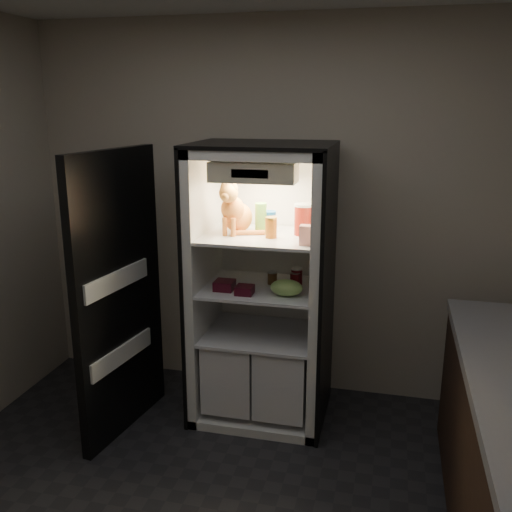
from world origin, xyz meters
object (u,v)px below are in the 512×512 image
at_px(salsa_jar, 271,227).
at_px(grape_bag, 286,288).
at_px(parmesan_shaker, 261,218).
at_px(refrigerator, 263,304).
at_px(soda_can_a, 297,276).
at_px(mayo_tub, 269,222).
at_px(cream_carton, 306,235).
at_px(tabby_cat, 235,212).
at_px(berry_box_right, 245,290).
at_px(soda_can_c, 295,281).
at_px(condiment_jar, 272,278).
at_px(berry_box_left, 225,285).
at_px(soda_can_b, 297,279).
at_px(pepper_jar, 303,219).

distance_m(salsa_jar, grape_bag, 0.39).
xyz_separation_m(parmesan_shaker, salsa_jar, (0.09, -0.11, -0.03)).
distance_m(parmesan_shaker, grape_bag, 0.49).
xyz_separation_m(refrigerator, soda_can_a, (0.23, 0.01, 0.21)).
xyz_separation_m(mayo_tub, cream_carton, (0.29, -0.29, -0.01)).
relative_size(tabby_cat, berry_box_right, 3.36).
bearing_deg(soda_can_c, soda_can_a, 92.86).
xyz_separation_m(cream_carton, condiment_jar, (-0.26, 0.26, -0.37)).
height_order(soda_can_a, berry_box_left, soda_can_a).
height_order(grape_bag, berry_box_right, grape_bag).
height_order(mayo_tub, berry_box_right, mayo_tub).
xyz_separation_m(soda_can_a, berry_box_left, (-0.44, -0.20, -0.03)).
distance_m(tabby_cat, soda_can_a, 0.59).
distance_m(soda_can_a, soda_can_b, 0.08).
bearing_deg(refrigerator, cream_carton, -38.68).
xyz_separation_m(tabby_cat, soda_can_a, (0.40, 0.06, -0.42)).
relative_size(soda_can_c, berry_box_right, 1.08).
bearing_deg(berry_box_right, refrigerator, 74.88).
distance_m(parmesan_shaker, soda_can_b, 0.46).
distance_m(tabby_cat, condiment_jar, 0.51).
bearing_deg(soda_can_a, condiment_jar, -175.53).
bearing_deg(refrigerator, condiment_jar, 1.67).
distance_m(condiment_jar, berry_box_right, 0.28).
xyz_separation_m(mayo_tub, grape_bag, (0.17, -0.24, -0.37)).
height_order(pepper_jar, berry_box_right, pepper_jar).
bearing_deg(condiment_jar, pepper_jar, -0.31).
relative_size(refrigerator, berry_box_left, 15.14).
xyz_separation_m(soda_can_b, berry_box_left, (-0.45, -0.13, -0.04)).
xyz_separation_m(salsa_jar, berry_box_left, (-0.29, -0.06, -0.39)).
xyz_separation_m(soda_can_c, grape_bag, (-0.03, -0.12, -0.01)).
bearing_deg(mayo_tub, refrigerator, -131.48).
distance_m(pepper_jar, grape_bag, 0.45).
height_order(pepper_jar, soda_can_c, pepper_jar).
bearing_deg(parmesan_shaker, berry_box_left, -140.13).
height_order(cream_carton, soda_can_b, cream_carton).
bearing_deg(pepper_jar, berry_box_right, -143.66).
bearing_deg(berry_box_right, soda_can_b, 30.87).
bearing_deg(berry_box_left, refrigerator, 41.64).
bearing_deg(mayo_tub, berry_box_right, -108.86).
relative_size(tabby_cat, salsa_jar, 2.77).
xyz_separation_m(salsa_jar, berry_box_right, (-0.14, -0.11, -0.39)).
xyz_separation_m(cream_carton, soda_can_a, (-0.09, 0.27, -0.35)).
bearing_deg(salsa_jar, condiment_jar, 97.37).
bearing_deg(cream_carton, mayo_tub, 135.35).
distance_m(soda_can_b, berry_box_right, 0.36).
distance_m(salsa_jar, berry_box_right, 0.43).
bearing_deg(salsa_jar, grape_bag, -33.39).
bearing_deg(grape_bag, soda_can_a, 82.57).
bearing_deg(cream_carton, berry_box_right, 178.02).
relative_size(salsa_jar, grape_bag, 0.64).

